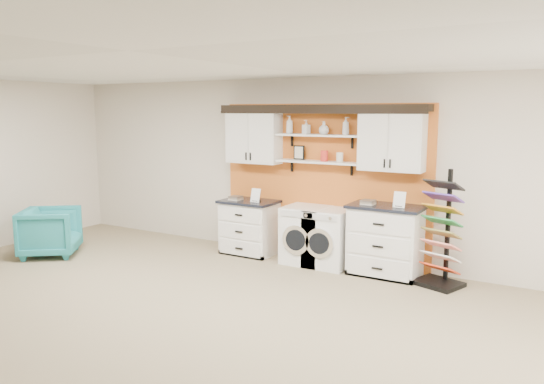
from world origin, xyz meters
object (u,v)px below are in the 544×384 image
Objects in this scene: base_cabinet_right at (385,240)px; armchair at (51,232)px; dryer at (329,238)px; base_cabinet_left at (250,227)px; washer at (306,234)px; sample_rack at (441,248)px.

base_cabinet_right is 1.21× the size of armchair.
dryer is at bearing -104.55° from armchair.
dryer is (-0.86, -0.00, -0.07)m from base_cabinet_right.
base_cabinet_left is 0.87× the size of base_cabinet_right.
base_cabinet_right is 0.86m from dryer.
base_cabinet_left is 1.02m from washer.
base_cabinet_left is 2.26m from base_cabinet_right.
base_cabinet_right is 1.18× the size of washer.
base_cabinet_left is 1.06× the size of armchair.
washer reaches higher than armchair.
base_cabinet_left reaches higher than washer.
armchair is (-4.07, -1.71, -0.05)m from dryer.
washer is 4.07m from armchair.
washer is at bearing -179.85° from base_cabinet_right.
dryer is (1.40, -0.00, -0.01)m from base_cabinet_left.
washer is at bearing -102.46° from armchair.
sample_rack reaches higher than armchair.
sample_rack is at bearing -1.36° from base_cabinet_left.
base_cabinet_left is 1.03× the size of washer.
armchair is (-2.67, -1.72, -0.05)m from base_cabinet_left.
base_cabinet_right is 1.18× the size of dryer.
dryer is at bearing -0.14° from base_cabinet_left.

